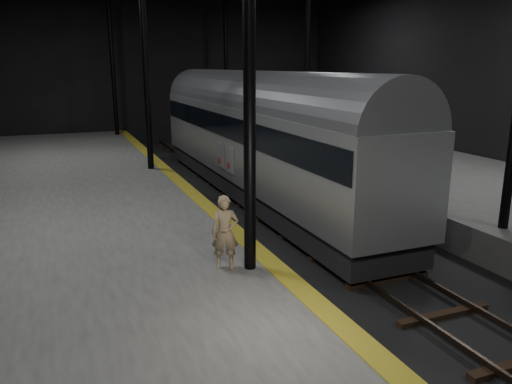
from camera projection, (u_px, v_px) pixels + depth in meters
ground at (313, 235)px, 16.41m from camera, size 44.00×44.00×0.00m
platform_left at (70, 251)px, 13.56m from camera, size 9.00×43.80×1.00m
platform_right at (488, 198)px, 19.01m from camera, size 9.00×43.80×1.00m
tactile_strip at (219, 216)px, 14.98m from camera, size 0.50×43.80×0.01m
track at (313, 233)px, 16.39m from camera, size 2.40×43.00×0.24m
train at (255, 130)px, 20.32m from camera, size 2.85×19.04×5.09m
woman at (225, 232)px, 10.99m from camera, size 0.71×0.58×1.66m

